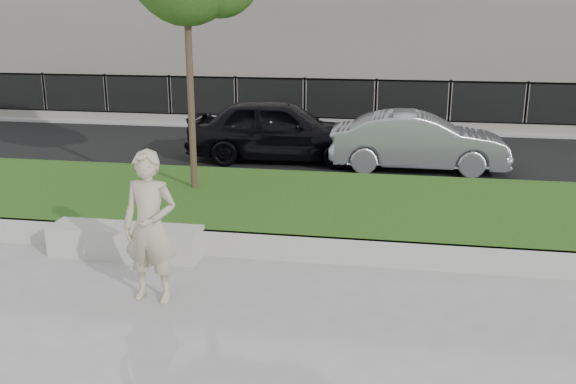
% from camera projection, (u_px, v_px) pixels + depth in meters
% --- Properties ---
extents(ground, '(90.00, 90.00, 0.00)m').
position_uv_depth(ground, '(217.00, 285.00, 8.72)').
color(ground, gray).
rests_on(ground, ground).
extents(grass_bank, '(34.00, 4.00, 0.40)m').
position_uv_depth(grass_bank, '(263.00, 207.00, 11.51)').
color(grass_bank, black).
rests_on(grass_bank, ground).
extents(grass_kerb, '(34.00, 0.08, 0.40)m').
position_uv_depth(grass_kerb, '(235.00, 245.00, 9.65)').
color(grass_kerb, '#A6A39C').
rests_on(grass_kerb, ground).
extents(street, '(34.00, 7.00, 0.04)m').
position_uv_depth(street, '(307.00, 152.00, 16.77)').
color(street, black).
rests_on(street, ground).
extents(far_pavement, '(34.00, 3.00, 0.12)m').
position_uv_depth(far_pavement, '(327.00, 123.00, 21.02)').
color(far_pavement, gray).
rests_on(far_pavement, ground).
extents(iron_fence, '(32.00, 0.30, 1.50)m').
position_uv_depth(iron_fence, '(323.00, 112.00, 19.95)').
color(iron_fence, slate).
rests_on(iron_fence, far_pavement).
extents(stone_bench, '(2.31, 0.58, 0.47)m').
position_uv_depth(stone_bench, '(126.00, 241.00, 9.69)').
color(stone_bench, '#A6A39C').
rests_on(stone_bench, ground).
extents(man, '(0.73, 0.50, 1.96)m').
position_uv_depth(man, '(150.00, 227.00, 8.04)').
color(man, '#B7A98D').
rests_on(man, ground).
extents(book, '(0.30, 0.28, 0.03)m').
position_uv_depth(book, '(147.00, 228.00, 9.51)').
color(book, beige).
rests_on(book, stone_bench).
extents(car_dark, '(4.55, 2.04, 1.52)m').
position_uv_depth(car_dark, '(279.00, 130.00, 15.62)').
color(car_dark, black).
rests_on(car_dark, street).
extents(car_silver, '(4.04, 1.49, 1.32)m').
position_uv_depth(car_silver, '(418.00, 142.00, 14.71)').
color(car_silver, gray).
rests_on(car_silver, street).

